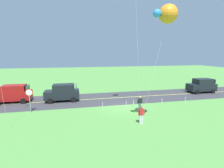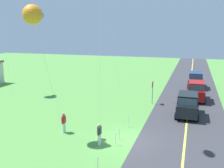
% 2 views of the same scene
% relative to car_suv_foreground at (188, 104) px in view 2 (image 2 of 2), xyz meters
% --- Properties ---
extents(ground_plane, '(120.00, 120.00, 0.10)m').
position_rel_car_suv_foreground_xyz_m(ground_plane, '(-7.17, 3.95, -1.20)').
color(ground_plane, '#549342').
extents(asphalt_road, '(120.00, 7.00, 0.00)m').
position_rel_car_suv_foreground_xyz_m(asphalt_road, '(-7.17, -0.05, -1.15)').
color(asphalt_road, '#38383D').
rests_on(asphalt_road, ground).
extents(road_centre_stripe, '(120.00, 0.16, 0.00)m').
position_rel_car_suv_foreground_xyz_m(road_centre_stripe, '(-7.17, -0.05, -1.15)').
color(road_centre_stripe, '#E5E04C').
rests_on(road_centre_stripe, asphalt_road).
extents(car_suv_foreground, '(4.40, 2.12, 2.24)m').
position_rel_car_suv_foreground_xyz_m(car_suv_foreground, '(0.00, 0.00, 0.00)').
color(car_suv_foreground, black).
rests_on(car_suv_foreground, ground).
extents(car_parked_east_far, '(4.40, 2.12, 2.24)m').
position_rel_car_suv_foreground_xyz_m(car_parked_east_far, '(13.19, -0.70, 0.00)').
color(car_parked_east_far, navy).
rests_on(car_parked_east_far, ground).
extents(car_parked_east_near, '(4.40, 2.12, 2.24)m').
position_rel_car_suv_foreground_xyz_m(car_parked_east_near, '(6.15, -0.77, 0.00)').
color(car_parked_east_near, maroon).
rests_on(car_parked_east_near, ground).
extents(stop_sign, '(0.76, 0.08, 2.56)m').
position_rel_car_suv_foreground_xyz_m(stop_sign, '(3.13, 3.85, 0.65)').
color(stop_sign, gray).
rests_on(stop_sign, ground).
extents(person_adult_near, '(0.58, 0.22, 1.60)m').
position_rel_car_suv_foreground_xyz_m(person_adult_near, '(-7.26, 9.25, -0.29)').
color(person_adult_near, silver).
rests_on(person_adult_near, ground).
extents(person_adult_companion, '(0.58, 0.22, 1.60)m').
position_rel_car_suv_foreground_xyz_m(person_adult_companion, '(-8.51, 5.76, -0.29)').
color(person_adult_companion, silver).
rests_on(person_adult_companion, ground).
extents(kite_red_low, '(1.99, 2.12, 9.82)m').
position_rel_car_suv_foreground_xyz_m(kite_red_low, '(-8.48, 10.66, 7.96)').
color(kite_red_low, silver).
rests_on(kite_red_low, ground).
extents(fence_post_1, '(0.05, 0.05, 0.90)m').
position_rel_car_suv_foreground_xyz_m(fence_post_1, '(-11.81, 4.65, -0.70)').
color(fence_post_1, silver).
rests_on(fence_post_1, ground).
extents(fence_post_2, '(0.05, 0.05, 0.90)m').
position_rel_car_suv_foreground_xyz_m(fence_post_2, '(-8.17, 4.65, -0.70)').
color(fence_post_2, silver).
rests_on(fence_post_2, ground).
extents(fence_post_3, '(0.05, 0.05, 0.90)m').
position_rel_car_suv_foreground_xyz_m(fence_post_3, '(-7.29, 4.65, -0.70)').
color(fence_post_3, silver).
rests_on(fence_post_3, ground).
extents(fence_post_4, '(0.05, 0.05, 0.90)m').
position_rel_car_suv_foreground_xyz_m(fence_post_4, '(-4.51, 4.65, -0.70)').
color(fence_post_4, silver).
rests_on(fence_post_4, ground).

